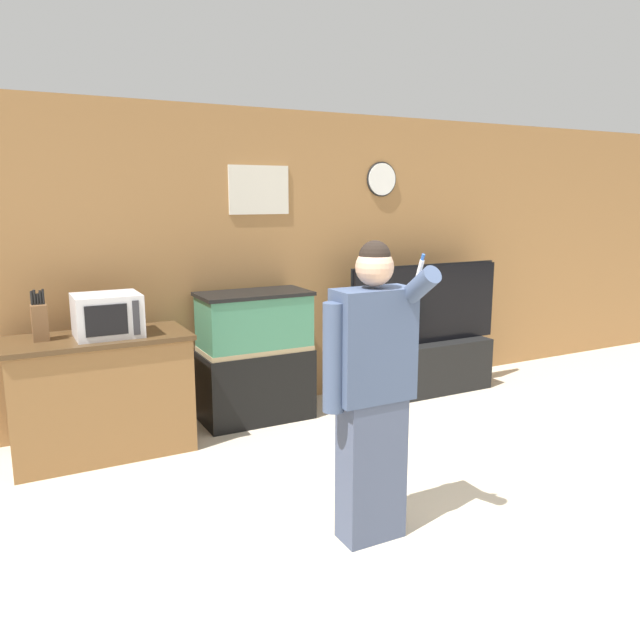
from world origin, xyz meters
TOP-DOWN VIEW (x-y plane):
  - ground_plane at (0.00, 0.00)m, footprint 18.00×18.00m
  - wall_back_paneled at (0.00, 3.18)m, footprint 10.00×0.08m
  - counter_island at (-1.82, 2.69)m, footprint 1.28×0.62m
  - microwave at (-1.74, 2.65)m, footprint 0.45×0.39m
  - knife_block at (-2.18, 2.72)m, footprint 0.10×0.11m
  - aquarium_on_stand at (-0.55, 2.83)m, footprint 0.92×0.48m
  - tv_on_stand at (1.16, 2.76)m, footprint 1.63×0.40m
  - person_standing at (-0.71, 0.78)m, footprint 0.52×0.39m

SIDE VIEW (x-z plane):
  - ground_plane at x=0.00m, z-range 0.00..0.00m
  - tv_on_stand at x=1.16m, z-range -0.25..1.00m
  - counter_island at x=-1.82m, z-range 0.00..0.89m
  - aquarium_on_stand at x=-0.55m, z-range 0.00..1.10m
  - person_standing at x=-0.71m, z-range 0.03..1.68m
  - knife_block at x=-2.18m, z-range 0.85..1.20m
  - microwave at x=-1.74m, z-range 0.89..1.19m
  - wall_back_paneled at x=0.00m, z-range 0.00..2.60m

